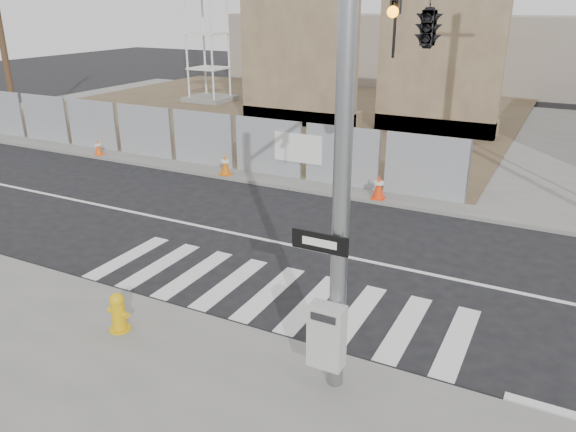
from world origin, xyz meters
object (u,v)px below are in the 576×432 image
at_px(traffic_cone_a, 84,138).
at_px(traffic_cone_d, 379,187).
at_px(signal_pole, 404,71).
at_px(traffic_cone_c, 225,165).
at_px(traffic_cone_b, 98,147).
at_px(fire_hydrant, 118,312).

distance_m(traffic_cone_a, traffic_cone_d, 13.60).
bearing_deg(signal_pole, traffic_cone_a, 155.48).
relative_size(signal_pole, traffic_cone_c, 9.09).
relative_size(traffic_cone_b, traffic_cone_d, 0.81).
bearing_deg(traffic_cone_b, traffic_cone_d, 0.13).
bearing_deg(traffic_cone_a, signal_pole, -24.52).
relative_size(fire_hydrant, traffic_cone_d, 0.97).
xyz_separation_m(traffic_cone_b, traffic_cone_d, (11.77, 0.03, 0.07)).
bearing_deg(traffic_cone_b, traffic_cone_a, 151.34).
xyz_separation_m(fire_hydrant, traffic_cone_c, (-3.80, 9.43, -0.00)).
bearing_deg(traffic_cone_c, traffic_cone_d, 0.26).
bearing_deg(traffic_cone_a, traffic_cone_b, -28.66).
xyz_separation_m(fire_hydrant, traffic_cone_b, (-9.88, 9.43, -0.07)).
xyz_separation_m(signal_pole, traffic_cone_b, (-14.09, 6.27, -4.35)).
height_order(traffic_cone_a, traffic_cone_b, traffic_cone_b).
relative_size(signal_pole, fire_hydrant, 9.09).
relative_size(fire_hydrant, traffic_cone_b, 1.20).
height_order(traffic_cone_a, traffic_cone_c, traffic_cone_c).
bearing_deg(traffic_cone_d, traffic_cone_b, -179.87).
height_order(traffic_cone_a, traffic_cone_d, traffic_cone_d).
xyz_separation_m(traffic_cone_a, traffic_cone_d, (13.57, -0.96, 0.09)).
height_order(fire_hydrant, traffic_cone_b, fire_hydrant).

